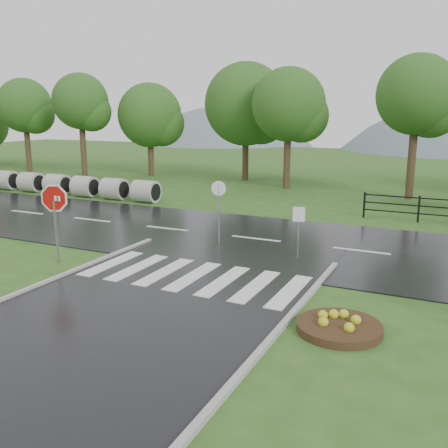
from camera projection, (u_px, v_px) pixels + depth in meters
The scene contains 10 objects.
ground at pixel (78, 348), 10.45m from camera, with size 120.00×120.00×0.00m, color #2E591D.
main_road at pixel (256, 240), 19.26m from camera, with size 90.00×8.00×0.04m, color black.
crosswalk at pixel (193, 276), 14.84m from camera, with size 6.50×2.80×0.02m.
hills at pixel (424, 261), 69.66m from camera, with size 102.00×48.00×48.00m.
treeline at pixel (354, 191), 31.17m from camera, with size 83.20×5.20×10.00m.
culvert_pipes at pixel (71, 185), 29.28m from camera, with size 11.80×1.20×1.20m.
stop_sign at pixel (55, 205), 15.94m from camera, with size 1.18×0.37×2.76m.
flower_bed at pixel (339, 326), 11.22m from camera, with size 1.91×1.91×0.38m.
reg_sign_small at pixel (299, 222), 16.38m from camera, with size 0.39×0.13×1.80m.
reg_sign_round at pixel (219, 205), 18.39m from camera, with size 0.54×0.13×2.37m.
Camera 1 is at (6.90, -7.36, 4.86)m, focal length 40.00 mm.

